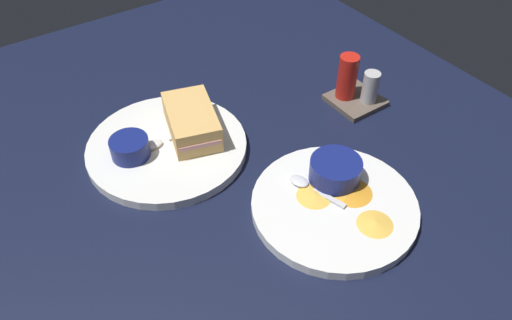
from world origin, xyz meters
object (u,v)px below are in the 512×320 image
spoon_by_dark_ramekin (161,142)px  plate_chips_companion (334,206)px  sandwich_half_near (192,121)px  spoon_by_gravy_ramekin (306,185)px  ramekin_dark_sauce (130,147)px  ramekin_light_gravy (335,170)px  condiment_caddy (355,87)px  plate_sandwich_main (167,147)px

spoon_by_dark_ramekin → plate_chips_companion: (26.57, 15.29, -1.16)cm
sandwich_half_near → spoon_by_gravy_ramekin: bearing=20.6°
ramekin_dark_sauce → spoon_by_gravy_ramekin: bearing=41.1°
ramekin_dark_sauce → ramekin_light_gravy: (23.03, 23.62, 0.23)cm
condiment_caddy → ramekin_dark_sauce: bearing=-101.5°
plate_sandwich_main → plate_chips_companion: same height
condiment_caddy → plate_chips_companion: bearing=-48.4°
ramekin_dark_sauce → spoon_by_dark_ramekin: (0.19, 5.22, -1.40)cm
ramekin_dark_sauce → condiment_caddy: bearing=78.5°
sandwich_half_near → spoon_by_gravy_ramekin: size_ratio=1.49×
sandwich_half_near → spoon_by_gravy_ramekin: sandwich_half_near is taller
plate_sandwich_main → plate_chips_companion: bearing=29.2°
ramekin_light_gravy → spoon_by_gravy_ramekin: ramekin_light_gravy is taller
plate_chips_companion → ramekin_light_gravy: (-3.73, 3.11, 2.79)cm
sandwich_half_near → ramekin_dark_sauce: size_ratio=2.32×
plate_chips_companion → plate_sandwich_main: bearing=-150.8°
plate_chips_companion → ramekin_light_gravy: bearing=140.2°
ramekin_dark_sauce → plate_chips_companion: size_ratio=0.25×
sandwich_half_near → ramekin_light_gravy: bearing=29.3°
sandwich_half_near → ramekin_light_gravy: sandwich_half_near is taller
plate_sandwich_main → ramekin_dark_sauce: (-0.80, -5.98, 2.57)cm
spoon_by_dark_ramekin → condiment_caddy: condiment_caddy is taller
ramekin_dark_sauce → spoon_by_dark_ramekin: 5.41cm
ramekin_light_gravy → sandwich_half_near: bearing=-150.7°
ramekin_light_gravy → ramekin_dark_sauce: bearing=-134.3°
sandwich_half_near → plate_chips_companion: bearing=19.9°
plate_sandwich_main → condiment_caddy: 36.15cm
plate_chips_companion → spoon_by_gravy_ramekin: (-4.95, -1.51, 1.16)cm
spoon_by_dark_ramekin → condiment_caddy: size_ratio=1.04×
spoon_by_gravy_ramekin → plate_chips_companion: bearing=16.9°
plate_sandwich_main → sandwich_half_near: 6.02cm
plate_sandwich_main → spoon_by_dark_ramekin: size_ratio=2.71×
sandwich_half_near → ramekin_light_gravy: 25.63cm
plate_sandwich_main → plate_chips_companion: 29.75cm
sandwich_half_near → condiment_caddy: 31.13cm
ramekin_dark_sauce → spoon_by_dark_ramekin: ramekin_dark_sauce is taller
spoon_by_dark_ramekin → plate_chips_companion: bearing=29.9°
spoon_by_dark_ramekin → spoon_by_gravy_ramekin: size_ratio=1.00×
sandwich_half_near → spoon_by_dark_ramekin: bearing=-94.8°
ramekin_dark_sauce → sandwich_half_near: bearing=86.5°
ramekin_light_gravy → spoon_by_gravy_ramekin: (-1.22, -4.61, -1.63)cm
ramekin_dark_sauce → ramekin_light_gravy: bearing=45.7°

